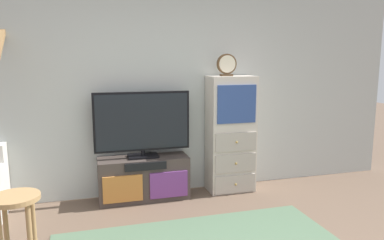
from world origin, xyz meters
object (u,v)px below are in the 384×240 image
Objects in this scene: desk_clock at (227,65)px; media_console at (144,178)px; television at (142,123)px; bar_stool_near at (17,221)px; side_cabinet at (231,134)px.

media_console is at bearing 179.73° from desk_clock.
television is 1.94m from bar_stool_near.
media_console is at bearing -179.48° from side_cabinet.
bar_stool_near is (-1.12, -1.51, 0.28)m from media_console.
media_console is 3.96× the size of desk_clock.
bar_stool_near is at bearing -145.17° from desk_clock.
side_cabinet is 5.45× the size of desk_clock.
television is at bearing 53.77° from bar_stool_near.
side_cabinet is 2.71m from bar_stool_near.
bar_stool_near reaches higher than media_console.
desk_clock reaches higher than bar_stool_near.
side_cabinet is 0.87m from desk_clock.
desk_clock reaches higher than media_console.
media_console is 1.47× the size of bar_stool_near.
desk_clock is at bearing 34.83° from bar_stool_near.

